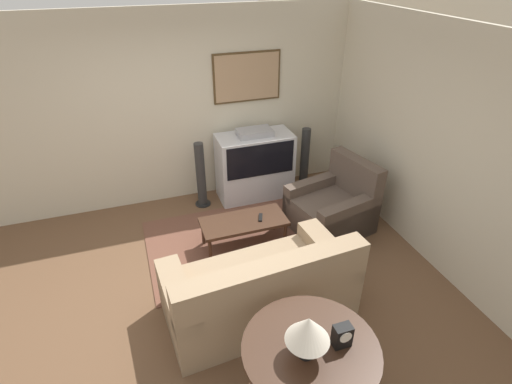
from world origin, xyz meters
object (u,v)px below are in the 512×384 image
at_px(armchair, 333,208).
at_px(console_table, 311,354).
at_px(table_lamp, 308,330).
at_px(speaker_tower_left, 201,177).
at_px(tv, 255,166).
at_px(couch, 260,290).
at_px(speaker_tower_right, 305,160).
at_px(coffee_table, 244,223).
at_px(mantel_clock, 342,336).

xyz_separation_m(armchair, console_table, (-1.42, -2.21, 0.38)).
distance_m(table_lamp, speaker_tower_left, 3.42).
xyz_separation_m(tv, speaker_tower_left, (-0.82, -0.00, -0.04)).
bearing_deg(couch, speaker_tower_left, -91.29).
xyz_separation_m(couch, console_table, (0.02, -1.07, 0.36)).
relative_size(tv, couch, 0.57).
relative_size(couch, speaker_tower_right, 1.95).
xyz_separation_m(console_table, speaker_tower_left, (-0.13, 3.34, -0.21)).
bearing_deg(armchair, table_lamp, -45.78).
distance_m(tv, console_table, 3.41).
xyz_separation_m(coffee_table, speaker_tower_left, (-0.29, 1.14, 0.12)).
bearing_deg(table_lamp, armchair, 56.63).
bearing_deg(speaker_tower_left, couch, -87.13).
bearing_deg(speaker_tower_left, table_lamp, -88.87).
height_order(console_table, table_lamp, table_lamp).
relative_size(table_lamp, mantel_clock, 2.02).
distance_m(mantel_clock, speaker_tower_left, 3.42).
distance_m(coffee_table, console_table, 2.23).
distance_m(couch, coffee_table, 1.14).
bearing_deg(coffee_table, mantel_clock, -88.41).
bearing_deg(console_table, mantel_clock, -10.81).
distance_m(console_table, table_lamp, 0.35).
distance_m(couch, speaker_tower_right, 2.73).
relative_size(couch, mantel_clock, 10.24).
height_order(couch, table_lamp, table_lamp).
xyz_separation_m(couch, speaker_tower_right, (1.53, 2.26, 0.15)).
height_order(couch, mantel_clock, mantel_clock).
xyz_separation_m(couch, speaker_tower_left, (-0.11, 2.26, 0.15)).
xyz_separation_m(coffee_table, mantel_clock, (0.06, -2.24, 0.49)).
xyz_separation_m(armchair, mantel_clock, (-1.19, -2.25, 0.54)).
xyz_separation_m(coffee_table, speaker_tower_right, (1.35, 1.14, 0.12)).
bearing_deg(mantel_clock, couch, 102.11).
bearing_deg(console_table, coffee_table, 85.87).
bearing_deg(speaker_tower_right, armchair, -94.67).
bearing_deg(mantel_clock, table_lamp, 179.77).
height_order(console_table, speaker_tower_right, speaker_tower_right).
bearing_deg(armchair, speaker_tower_right, 162.92).
distance_m(console_table, speaker_tower_left, 3.35).
bearing_deg(coffee_table, console_table, -94.13).
height_order(tv, armchair, tv).
xyz_separation_m(table_lamp, speaker_tower_right, (1.57, 3.38, -0.55)).
bearing_deg(speaker_tower_left, mantel_clock, -84.04).
xyz_separation_m(armchair, coffee_table, (-1.26, -0.01, 0.05)).
height_order(tv, mantel_clock, tv).
distance_m(tv, mantel_clock, 3.43).
xyz_separation_m(armchair, speaker_tower_left, (-1.55, 1.13, 0.16)).
bearing_deg(table_lamp, tv, 77.43).
height_order(armchair, mantel_clock, armchair).
bearing_deg(speaker_tower_right, table_lamp, -114.98).
height_order(tv, speaker_tower_left, tv).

